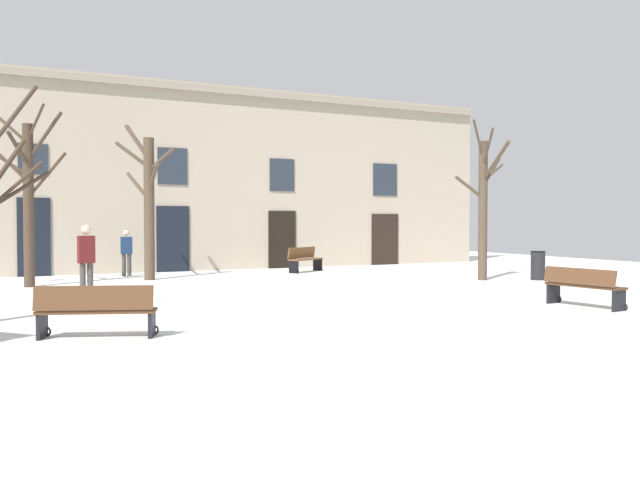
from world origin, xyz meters
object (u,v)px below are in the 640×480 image
tree_near_facade (28,196)px  person_crossing_plaza (126,251)px  bench_by_litter_bin (583,286)px  tree_center (148,201)px  bench_back_to_back_left (96,310)px  bench_facing_shops (305,259)px  litter_bin (538,265)px  person_strolling (86,257)px  tree_right_of_center (484,204)px

tree_near_facade → person_crossing_plaza: (3.09, 2.54, -1.74)m
tree_near_facade → bench_by_litter_bin: bearing=-42.5°
tree_center → person_crossing_plaza: tree_center is taller
bench_back_to_back_left → person_crossing_plaza: size_ratio=1.20×
bench_facing_shops → bench_by_litter_bin: bearing=-114.2°
litter_bin → bench_facing_shops: (-5.44, 6.22, 0.02)m
tree_near_facade → person_strolling: tree_near_facade is taller
tree_center → person_strolling: 5.22m
bench_back_to_back_left → bench_facing_shops: size_ratio=1.13×
bench_by_litter_bin → person_crossing_plaza: size_ratio=1.13×
bench_by_litter_bin → person_crossing_plaza: (-7.79, 12.52, 0.42)m
litter_bin → person_strolling: (-13.62, 0.96, 0.54)m
tree_near_facade → person_strolling: size_ratio=2.88×
tree_right_of_center → bench_back_to_back_left: size_ratio=2.65×
tree_center → person_crossing_plaza: size_ratio=3.17×
tree_center → litter_bin: bearing=-25.5°
tree_center → bench_facing_shops: (5.87, 0.82, -2.04)m
tree_near_facade → bench_by_litter_bin: 14.92m
tree_right_of_center → person_crossing_plaza: size_ratio=3.17×
bench_back_to_back_left → person_crossing_plaza: (2.26, 11.87, 0.43)m
bench_by_litter_bin → bench_facing_shops: (-1.49, 11.61, 0.03)m
tree_near_facade → person_strolling: 4.15m
bench_by_litter_bin → person_crossing_plaza: person_crossing_plaza is taller
tree_center → litter_bin: (11.32, -5.40, -2.05)m
tree_center → bench_facing_shops: size_ratio=2.98×
bench_back_to_back_left → bench_facing_shops: bearing=-107.8°
bench_by_litter_bin → tree_center: bearing=26.9°
litter_bin → person_strolling: 13.66m
tree_center → bench_by_litter_bin: (7.36, -10.79, -2.06)m
tree_near_facade → tree_right_of_center: (13.16, -3.92, -0.16)m
tree_center → litter_bin: size_ratio=5.43×
tree_center → tree_right_of_center: size_ratio=1.00×
person_strolling → tree_center: bearing=-127.1°
tree_center → tree_near_facade: bearing=-167.1°
bench_by_litter_bin → person_crossing_plaza: 14.75m
bench_by_litter_bin → bench_back_to_back_left: size_ratio=0.94×
litter_bin → person_strolling: size_ratio=0.52×
litter_bin → person_crossing_plaza: 13.74m
tree_near_facade → litter_bin: 15.67m
litter_bin → bench_facing_shops: litter_bin is taller
tree_right_of_center → bench_by_litter_bin: 6.77m
tree_near_facade → tree_center: (3.52, 0.80, -0.09)m
tree_right_of_center → tree_center: bearing=153.9°
bench_back_to_back_left → person_strolling: bearing=-73.6°
bench_back_to_back_left → litter_bin: bearing=-141.1°
bench_by_litter_bin → bench_facing_shops: bench_facing_shops is taller
tree_center → tree_right_of_center: 10.74m
tree_right_of_center → bench_facing_shops: tree_right_of_center is taller
bench_by_litter_bin → person_strolling: bearing=49.3°
litter_bin → person_crossing_plaza: (-11.74, 7.13, 0.41)m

